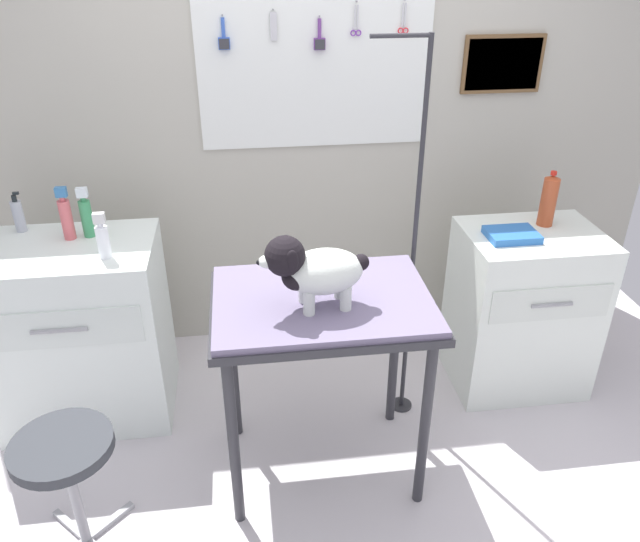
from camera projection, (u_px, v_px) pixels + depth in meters
name	position (u px, v px, depth m)	size (l,w,h in m)	color
ground	(343.00, 483.00, 2.80)	(4.40, 4.00, 0.04)	silver
rear_wall_panel	(310.00, 146.00, 3.34)	(4.00, 0.11, 2.30)	#B7B4A5
grooming_table	(322.00, 319.00, 2.49)	(0.89, 0.64, 0.91)	#2D2D33
grooming_arm	(411.00, 260.00, 2.81)	(0.29, 0.11, 1.85)	#2D2D33
dog	(313.00, 269.00, 2.30)	(0.43, 0.22, 0.31)	white
counter_left	(82.00, 332.00, 3.01)	(0.80, 0.58, 0.93)	white
cabinet_right	(521.00, 309.00, 3.23)	(0.68, 0.54, 0.88)	white
stool	(65.00, 460.00, 2.28)	(0.38, 0.38, 0.55)	#9E9EA3
spray_bottle_short	(103.00, 239.00, 2.65)	(0.05, 0.05, 0.21)	white
conditioner_bottle	(66.00, 217.00, 2.81)	(0.05, 0.05, 0.25)	#D85F65
detangler_spray	(86.00, 216.00, 2.84)	(0.05, 0.05, 0.24)	#3A945D
pump_bottle_white	(18.00, 215.00, 2.90)	(0.05, 0.05, 0.20)	#ABB1BF
soda_bottle	(549.00, 200.00, 3.05)	(0.08, 0.08, 0.28)	#B04826
supply_tray	(512.00, 235.00, 2.97)	(0.24, 0.18, 0.04)	blue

